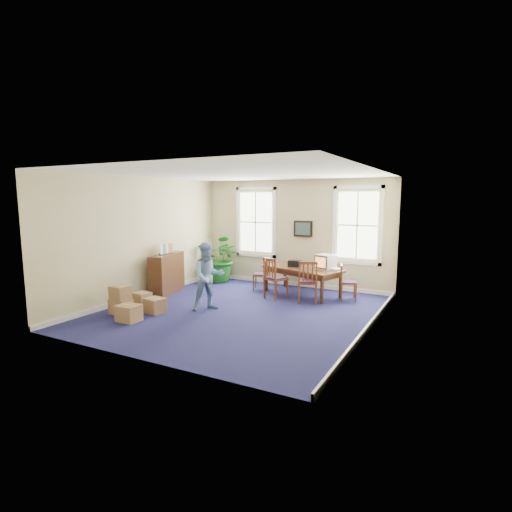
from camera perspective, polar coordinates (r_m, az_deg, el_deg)
The scene contains 25 objects.
floor at distance 9.51m, azimuth -2.25°, elevation -7.89°, with size 6.50×6.50×0.00m, color navy.
ceiling at distance 9.16m, azimuth -2.36°, elevation 11.73°, with size 6.50×6.50×0.00m, color white.
wall_back at distance 12.11m, azimuth 5.48°, elevation 3.25°, with size 6.50×6.50×0.00m, color #C1B487.
wall_front at distance 6.62m, azimuth -16.61°, elevation -1.12°, with size 6.50×6.50×0.00m, color #C1B487.
wall_left at distance 11.01m, azimuth -15.93°, elevation 2.49°, with size 6.50×6.50×0.00m, color #C1B487.
wall_right at distance 8.12m, azimuth 16.30°, elevation 0.55°, with size 6.50×6.50×0.00m, color #C1B487.
baseboard_back at distance 12.30m, azimuth 5.33°, elevation -3.93°, with size 6.00×0.04×0.12m, color white.
baseboard_left at distance 11.24m, azimuth -15.51°, elevation -5.35°, with size 0.04×6.50×0.12m, color white.
baseboard_right at distance 8.46m, azimuth 15.68°, elevation -9.83°, with size 0.04×6.50×0.12m, color white.
window_left at distance 12.62m, azimuth -0.02°, elevation 4.85°, with size 1.40×0.12×2.20m, color white, non-canonical shape.
window_right at distance 11.47m, azimuth 14.28°, elevation 4.27°, with size 1.40×0.12×2.20m, color white, non-canonical shape.
wall_picture at distance 11.94m, azimuth 6.73°, elevation 3.88°, with size 0.58×0.06×0.48m, color black, non-canonical shape.
conference_table at distance 11.16m, azimuth 6.58°, elevation -3.55°, with size 2.20×1.00×0.75m, color #4A2916, non-canonical shape.
crt_tv at distance 10.89m, azimuth 9.91°, elevation -0.83°, with size 0.44×0.48×0.40m, color #B7B7BC, non-canonical shape.
game_console at distance 10.78m, azimuth 11.32°, elevation -1.89°, with size 0.18×0.22×0.06m, color white.
equipment_bag at distance 11.21m, azimuth 5.52°, elevation -1.07°, with size 0.35×0.23×0.18m, color black.
chair_near_left at distance 10.62m, azimuth 2.85°, elevation -3.13°, with size 0.49×0.49×1.10m, color brown, non-canonical shape.
chair_near_right at distance 10.28m, azimuth 7.40°, elevation -3.61°, with size 0.49×0.49×1.09m, color brown, non-canonical shape.
chair_end_left at distance 11.67m, azimuth 0.64°, elevation -2.63°, with size 0.40×0.40×0.89m, color brown, non-canonical shape.
chair_end_right at distance 10.75m, azimuth 13.06°, elevation -3.67°, with size 0.42×0.42×0.93m, color brown, non-canonical shape.
man at distance 9.54m, azimuth -6.84°, elevation -2.91°, with size 0.79×0.61×1.61m, color #769BC1.
credenza at distance 11.46m, azimuth -12.58°, elevation -2.42°, with size 0.41×1.43×1.12m, color #4A2916.
brochure_rack at distance 11.34m, azimuth -12.61°, elevation 1.13°, with size 0.12×0.70×0.31m, color #99999E, non-canonical shape.
potted_plant at distance 12.74m, azimuth -5.07°, elevation -0.31°, with size 1.37×1.19×1.52m, color #155A19.
cardboard_boxes at distance 9.69m, azimuth -17.73°, elevation -5.89°, with size 1.20×1.20×0.69m, color #9C734A, non-canonical shape.
Camera 1 is at (4.61, -7.90, 2.63)m, focal length 28.00 mm.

